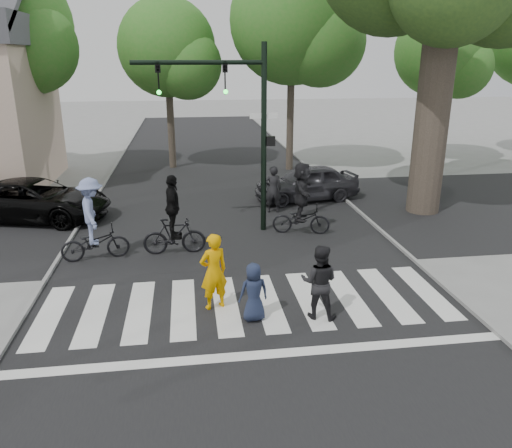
{
  "coord_description": "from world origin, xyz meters",
  "views": [
    {
      "loc": [
        -1.26,
        -9.56,
        5.56
      ],
      "look_at": [
        0.5,
        3.0,
        1.3
      ],
      "focal_mm": 35.0,
      "sensor_mm": 36.0,
      "label": 1
    }
  ],
  "objects_px": {
    "cyclist_mid": "(174,222)",
    "cyclist_right": "(302,202)",
    "traffic_signal": "(237,113)",
    "car_suv": "(36,200)",
    "pedestrian_child": "(254,292)",
    "car_grey": "(307,183)",
    "pedestrian_adult": "(319,282)",
    "cyclist_left": "(93,225)",
    "pedestrian_woman": "(214,272)"
  },
  "relations": [
    {
      "from": "cyclist_left",
      "to": "car_suv",
      "type": "bearing_deg",
      "value": 122.89
    },
    {
      "from": "pedestrian_woman",
      "to": "pedestrian_adult",
      "type": "height_order",
      "value": "pedestrian_woman"
    },
    {
      "from": "traffic_signal",
      "to": "car_grey",
      "type": "distance_m",
      "value": 5.64
    },
    {
      "from": "pedestrian_adult",
      "to": "car_suv",
      "type": "relative_size",
      "value": 0.33
    },
    {
      "from": "pedestrian_woman",
      "to": "cyclist_right",
      "type": "xyz_separation_m",
      "value": [
        3.15,
        4.78,
        0.15
      ]
    },
    {
      "from": "car_grey",
      "to": "traffic_signal",
      "type": "bearing_deg",
      "value": -52.29
    },
    {
      "from": "car_grey",
      "to": "cyclist_mid",
      "type": "bearing_deg",
      "value": -54.98
    },
    {
      "from": "pedestrian_adult",
      "to": "cyclist_right",
      "type": "relative_size",
      "value": 0.72
    },
    {
      "from": "pedestrian_child",
      "to": "car_grey",
      "type": "relative_size",
      "value": 0.32
    },
    {
      "from": "pedestrian_adult",
      "to": "cyclist_left",
      "type": "distance_m",
      "value": 6.88
    },
    {
      "from": "pedestrian_child",
      "to": "cyclist_right",
      "type": "relative_size",
      "value": 0.56
    },
    {
      "from": "cyclist_left",
      "to": "car_suv",
      "type": "relative_size",
      "value": 0.46
    },
    {
      "from": "cyclist_left",
      "to": "cyclist_mid",
      "type": "relative_size",
      "value": 1.01
    },
    {
      "from": "pedestrian_child",
      "to": "car_grey",
      "type": "xyz_separation_m",
      "value": [
        3.45,
        9.42,
        0.04
      ]
    },
    {
      "from": "traffic_signal",
      "to": "cyclist_left",
      "type": "height_order",
      "value": "traffic_signal"
    },
    {
      "from": "pedestrian_child",
      "to": "cyclist_mid",
      "type": "distance_m",
      "value": 4.6
    },
    {
      "from": "pedestrian_child",
      "to": "car_suv",
      "type": "height_order",
      "value": "car_suv"
    },
    {
      "from": "traffic_signal",
      "to": "car_grey",
      "type": "relative_size",
      "value": 1.43
    },
    {
      "from": "pedestrian_child",
      "to": "pedestrian_adult",
      "type": "bearing_deg",
      "value": 167.86
    },
    {
      "from": "cyclist_right",
      "to": "car_grey",
      "type": "height_order",
      "value": "cyclist_right"
    },
    {
      "from": "traffic_signal",
      "to": "pedestrian_child",
      "type": "relative_size",
      "value": 4.47
    },
    {
      "from": "cyclist_left",
      "to": "car_grey",
      "type": "xyz_separation_m",
      "value": [
        7.47,
        5.32,
        -0.33
      ]
    },
    {
      "from": "pedestrian_adult",
      "to": "pedestrian_woman",
      "type": "bearing_deg",
      "value": 2.8
    },
    {
      "from": "cyclist_mid",
      "to": "car_grey",
      "type": "distance_m",
      "value": 7.37
    },
    {
      "from": "cyclist_right",
      "to": "car_suv",
      "type": "bearing_deg",
      "value": 162.76
    },
    {
      "from": "car_grey",
      "to": "pedestrian_woman",
      "type": "bearing_deg",
      "value": -35.83
    },
    {
      "from": "cyclist_right",
      "to": "car_grey",
      "type": "relative_size",
      "value": 0.57
    },
    {
      "from": "cyclist_right",
      "to": "traffic_signal",
      "type": "bearing_deg",
      "value": 165.39
    },
    {
      "from": "cyclist_left",
      "to": "car_suv",
      "type": "xyz_separation_m",
      "value": [
        -2.7,
        4.17,
        -0.32
      ]
    },
    {
      "from": "pedestrian_adult",
      "to": "car_grey",
      "type": "bearing_deg",
      "value": -80.89
    },
    {
      "from": "pedestrian_woman",
      "to": "cyclist_left",
      "type": "bearing_deg",
      "value": -68.07
    },
    {
      "from": "cyclist_left",
      "to": "cyclist_right",
      "type": "height_order",
      "value": "cyclist_left"
    },
    {
      "from": "traffic_signal",
      "to": "car_grey",
      "type": "bearing_deg",
      "value": 47.46
    },
    {
      "from": "pedestrian_woman",
      "to": "car_suv",
      "type": "xyz_separation_m",
      "value": [
        -5.89,
        7.58,
        -0.19
      ]
    },
    {
      "from": "car_suv",
      "to": "cyclist_mid",
      "type": "bearing_deg",
      "value": -114.41
    },
    {
      "from": "traffic_signal",
      "to": "car_suv",
      "type": "height_order",
      "value": "traffic_signal"
    },
    {
      "from": "cyclist_mid",
      "to": "cyclist_right",
      "type": "relative_size",
      "value": 1.0
    },
    {
      "from": "traffic_signal",
      "to": "cyclist_left",
      "type": "xyz_separation_m",
      "value": [
        -4.32,
        -1.89,
        -2.86
      ]
    },
    {
      "from": "pedestrian_child",
      "to": "car_suv",
      "type": "relative_size",
      "value": 0.26
    },
    {
      "from": "pedestrian_adult",
      "to": "car_grey",
      "type": "distance_m",
      "value": 9.69
    },
    {
      "from": "car_suv",
      "to": "car_grey",
      "type": "xyz_separation_m",
      "value": [
        10.17,
        1.15,
        -0.01
      ]
    },
    {
      "from": "pedestrian_woman",
      "to": "cyclist_mid",
      "type": "height_order",
      "value": "cyclist_mid"
    },
    {
      "from": "pedestrian_woman",
      "to": "cyclist_mid",
      "type": "distance_m",
      "value": 3.67
    },
    {
      "from": "car_grey",
      "to": "pedestrian_adult",
      "type": "bearing_deg",
      "value": -21.65
    },
    {
      "from": "cyclist_right",
      "to": "pedestrian_woman",
      "type": "bearing_deg",
      "value": -123.37
    },
    {
      "from": "cyclist_mid",
      "to": "car_grey",
      "type": "height_order",
      "value": "cyclist_mid"
    },
    {
      "from": "traffic_signal",
      "to": "car_grey",
      "type": "height_order",
      "value": "traffic_signal"
    },
    {
      "from": "traffic_signal",
      "to": "cyclist_right",
      "type": "relative_size",
      "value": 2.52
    },
    {
      "from": "cyclist_left",
      "to": "cyclist_mid",
      "type": "xyz_separation_m",
      "value": [
        2.24,
        0.13,
        -0.06
      ]
    },
    {
      "from": "pedestrian_woman",
      "to": "car_grey",
      "type": "bearing_deg",
      "value": -137.29
    }
  ]
}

